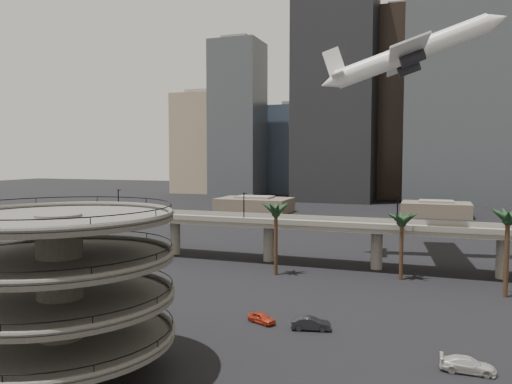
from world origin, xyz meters
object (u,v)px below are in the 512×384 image
(airborne_jet, at_px, (409,54))
(car_b, at_px, (311,324))
(parking_ramp, at_px, (60,279))
(overpass, at_px, (321,229))
(car_a, at_px, (262,318))
(car_c, at_px, (468,365))

(airborne_jet, relative_size, car_b, 7.58)
(parking_ramp, bearing_deg, car_b, 46.92)
(overpass, relative_size, airborne_jet, 3.44)
(car_a, height_order, car_c, car_c)
(parking_ramp, xyz_separation_m, airborne_jet, (28.65, 70.39, 33.09))
(parking_ramp, relative_size, overpass, 0.17)
(parking_ramp, height_order, overpass, parking_ramp)
(overpass, xyz_separation_m, airborne_jet, (15.65, 11.40, 35.59))
(parking_ramp, distance_m, car_a, 27.10)
(overpass, xyz_separation_m, car_b, (7.03, -37.58, -6.52))
(overpass, xyz_separation_m, car_a, (0.34, -37.26, -6.65))
(overpass, distance_m, car_c, 51.21)
(car_c, bearing_deg, parking_ramp, 110.62)
(car_b, bearing_deg, overpass, -2.95)
(parking_ramp, distance_m, airborne_jet, 82.89)
(car_b, bearing_deg, car_a, 73.71)
(car_a, bearing_deg, airborne_jet, 6.32)
(airborne_jet, distance_m, car_c, 70.44)
(airborne_jet, distance_m, car_b, 65.16)
(airborne_jet, relative_size, car_a, 9.39)
(parking_ramp, xyz_separation_m, car_a, (13.34, 21.74, -9.15))
(airborne_jet, bearing_deg, car_a, -113.43)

